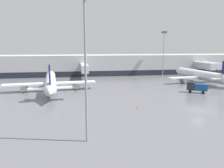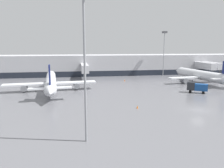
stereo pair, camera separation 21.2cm
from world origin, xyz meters
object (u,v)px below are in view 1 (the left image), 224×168
(traffic_cone_0, at_px, (124,80))
(traffic_cone_1, at_px, (138,107))
(apron_light_mast_1, at_px, (164,41))
(parked_jet_0, at_px, (51,82))
(apron_light_mast_2, at_px, (85,24))
(parked_jet_1, at_px, (201,75))
(service_truck_0, at_px, (197,87))

(traffic_cone_0, xyz_separation_m, traffic_cone_1, (-5.50, -36.44, -0.06))
(traffic_cone_0, bearing_deg, traffic_cone_1, -98.58)
(apron_light_mast_1, bearing_deg, parked_jet_0, -150.55)
(apron_light_mast_1, xyz_separation_m, apron_light_mast_2, (-36.55, -61.95, 0.46))
(parked_jet_0, distance_m, apron_light_mast_2, 39.65)
(parked_jet_1, bearing_deg, traffic_cone_0, 65.98)
(traffic_cone_1, relative_size, apron_light_mast_2, 0.03)
(parked_jet_0, bearing_deg, apron_light_mast_2, -172.56)
(service_truck_0, xyz_separation_m, traffic_cone_1, (-20.67, -12.38, -1.37))
(parked_jet_1, height_order, apron_light_mast_2, apron_light_mast_2)
(apron_light_mast_1, bearing_deg, traffic_cone_1, -117.97)
(parked_jet_0, xyz_separation_m, service_truck_0, (40.44, -9.73, -0.98))
(apron_light_mast_1, distance_m, apron_light_mast_2, 71.92)
(parked_jet_0, distance_m, apron_light_mast_1, 53.16)
(parked_jet_0, bearing_deg, service_truck_0, -109.13)
(apron_light_mast_2, bearing_deg, service_truck_0, 39.96)
(parked_jet_1, height_order, traffic_cone_1, parked_jet_1)
(parked_jet_1, relative_size, service_truck_0, 6.12)
(apron_light_mast_1, bearing_deg, apron_light_mast_2, -120.54)
(traffic_cone_0, relative_size, traffic_cone_1, 1.19)
(service_truck_0, distance_m, apron_light_mast_1, 37.89)
(parked_jet_0, bearing_deg, traffic_cone_0, -66.05)
(service_truck_0, bearing_deg, parked_jet_1, -92.98)
(parked_jet_0, xyz_separation_m, apron_light_mast_1, (45.01, 25.41, 12.42))
(parked_jet_0, distance_m, service_truck_0, 41.61)
(parked_jet_0, bearing_deg, apron_light_mast_1, -66.15)
(parked_jet_0, height_order, traffic_cone_1, parked_jet_0)
(traffic_cone_0, xyz_separation_m, apron_light_mast_2, (-16.81, -50.86, 15.18))
(parked_jet_0, xyz_separation_m, traffic_cone_0, (25.27, 14.33, -2.30))
(traffic_cone_0, height_order, apron_light_mast_2, apron_light_mast_2)
(traffic_cone_0, distance_m, apron_light_mast_1, 26.99)
(traffic_cone_1, bearing_deg, traffic_cone_0, 81.42)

